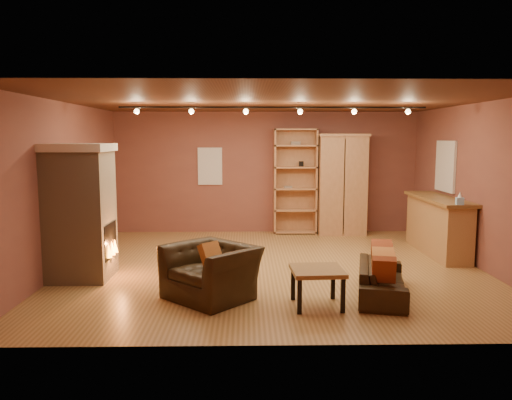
{
  "coord_description": "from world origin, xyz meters",
  "views": [
    {
      "loc": [
        -0.45,
        -8.35,
        2.21
      ],
      "look_at": [
        -0.29,
        0.2,
        1.14
      ],
      "focal_mm": 35.0,
      "sensor_mm": 36.0,
      "label": 1
    }
  ],
  "objects_px": {
    "bar_counter": "(438,225)",
    "coffee_table": "(317,274)",
    "bookcase": "(295,180)",
    "armoire": "(342,184)",
    "fireplace": "(81,212)",
    "loveseat": "(382,272)",
    "armchair": "(211,263)"
  },
  "relations": [
    {
      "from": "bar_counter",
      "to": "coffee_table",
      "type": "distance_m",
      "value": 4.03
    },
    {
      "from": "bookcase",
      "to": "coffee_table",
      "type": "xyz_separation_m",
      "value": [
        -0.19,
        -5.12,
        -0.79
      ]
    },
    {
      "from": "armoire",
      "to": "bar_counter",
      "type": "distance_m",
      "value": 2.54
    },
    {
      "from": "bookcase",
      "to": "armoire",
      "type": "height_order",
      "value": "bookcase"
    },
    {
      "from": "fireplace",
      "to": "bookcase",
      "type": "distance_m",
      "value": 5.26
    },
    {
      "from": "bookcase",
      "to": "loveseat",
      "type": "bearing_deg",
      "value": -80.62
    },
    {
      "from": "bar_counter",
      "to": "loveseat",
      "type": "height_order",
      "value": "bar_counter"
    },
    {
      "from": "bar_counter",
      "to": "coffee_table",
      "type": "bearing_deg",
      "value": -132.52
    },
    {
      "from": "fireplace",
      "to": "armchair",
      "type": "height_order",
      "value": "fireplace"
    },
    {
      "from": "fireplace",
      "to": "bar_counter",
      "type": "xyz_separation_m",
      "value": [
        6.24,
        1.57,
        -0.51
      ]
    },
    {
      "from": "bar_counter",
      "to": "coffee_table",
      "type": "height_order",
      "value": "bar_counter"
    },
    {
      "from": "armchair",
      "to": "coffee_table",
      "type": "relative_size",
      "value": 1.9
    },
    {
      "from": "fireplace",
      "to": "coffee_table",
      "type": "xyz_separation_m",
      "value": [
        3.52,
        -1.4,
        -0.63
      ]
    },
    {
      "from": "armoire",
      "to": "loveseat",
      "type": "relative_size",
      "value": 1.38
    },
    {
      "from": "loveseat",
      "to": "coffee_table",
      "type": "bearing_deg",
      "value": 126.19
    },
    {
      "from": "bar_counter",
      "to": "loveseat",
      "type": "xyz_separation_m",
      "value": [
        -1.75,
        -2.56,
        -0.22
      ]
    },
    {
      "from": "bar_counter",
      "to": "coffee_table",
      "type": "relative_size",
      "value": 3.23
    },
    {
      "from": "bar_counter",
      "to": "coffee_table",
      "type": "xyz_separation_m",
      "value": [
        -2.72,
        -2.97,
        -0.12
      ]
    },
    {
      "from": "armoire",
      "to": "coffee_table",
      "type": "distance_m",
      "value": 5.16
    },
    {
      "from": "fireplace",
      "to": "coffee_table",
      "type": "relative_size",
      "value": 3.02
    },
    {
      "from": "coffee_table",
      "to": "armoire",
      "type": "bearing_deg",
      "value": 75.84
    },
    {
      "from": "bar_counter",
      "to": "loveseat",
      "type": "relative_size",
      "value": 1.37
    },
    {
      "from": "armoire",
      "to": "armchair",
      "type": "relative_size",
      "value": 1.72
    },
    {
      "from": "bookcase",
      "to": "armoire",
      "type": "xyz_separation_m",
      "value": [
        1.06,
        -0.16,
        -0.07
      ]
    },
    {
      "from": "armoire",
      "to": "loveseat",
      "type": "bearing_deg",
      "value": -93.52
    },
    {
      "from": "loveseat",
      "to": "bar_counter",
      "type": "bearing_deg",
      "value": -21.11
    },
    {
      "from": "armoire",
      "to": "coffee_table",
      "type": "xyz_separation_m",
      "value": [
        -1.25,
        -4.96,
        -0.72
      ]
    },
    {
      "from": "fireplace",
      "to": "bookcase",
      "type": "bearing_deg",
      "value": 45.11
    },
    {
      "from": "fireplace",
      "to": "loveseat",
      "type": "height_order",
      "value": "fireplace"
    },
    {
      "from": "bookcase",
      "to": "bar_counter",
      "type": "bearing_deg",
      "value": -40.33
    },
    {
      "from": "bookcase",
      "to": "armchair",
      "type": "distance_m",
      "value": 5.08
    },
    {
      "from": "coffee_table",
      "to": "bar_counter",
      "type": "bearing_deg",
      "value": 47.48
    }
  ]
}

